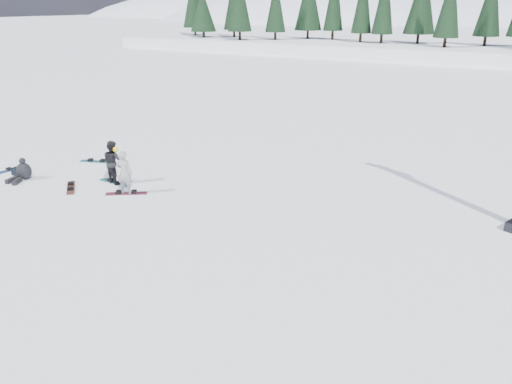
# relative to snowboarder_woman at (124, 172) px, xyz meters

# --- Properties ---
(ground) EXTENTS (420.00, 420.00, 0.00)m
(ground) POSITION_rel_snowboarder_woman_xyz_m (-1.13, -0.79, -0.83)
(ground) COLOR white
(ground) RESTS_ON ground
(alpine_backdrop) EXTENTS (412.50, 227.00, 53.20)m
(alpine_backdrop) POSITION_rel_snowboarder_woman_xyz_m (-12.86, 188.38, -14.81)
(alpine_backdrop) COLOR white
(alpine_backdrop) RESTS_ON ground
(snowboarder_woman) EXTENTS (0.69, 0.55, 1.78)m
(snowboarder_woman) POSITION_rel_snowboarder_woman_xyz_m (0.00, 0.00, 0.00)
(snowboarder_woman) COLOR gray
(snowboarder_woman) RESTS_ON ground
(snowboarder_man) EXTENTS (0.94, 0.80, 1.69)m
(snowboarder_man) POSITION_rel_snowboarder_woman_xyz_m (-1.23, 0.68, 0.01)
(snowboarder_man) COLOR black
(snowboarder_man) RESTS_ON ground
(seated_rider) EXTENTS (0.79, 1.14, 0.88)m
(seated_rider) POSITION_rel_snowboarder_woman_xyz_m (-4.64, -0.87, -0.49)
(seated_rider) COLOR black
(seated_rider) RESTS_ON ground
(gear_bag) EXTENTS (0.49, 0.37, 0.30)m
(gear_bag) POSITION_rel_snowboarder_woman_xyz_m (-5.34, -0.62, -0.68)
(gear_bag) COLOR black
(gear_bag) RESTS_ON ground
(snowboard_woman) EXTENTS (1.40, 1.07, 0.03)m
(snowboard_woman) POSITION_rel_snowboarder_woman_xyz_m (0.00, 0.00, -0.82)
(snowboard_woman) COLOR maroon
(snowboard_woman) RESTS_ON ground
(snowboard_man) EXTENTS (1.51, 0.32, 0.03)m
(snowboard_man) POSITION_rel_snowboarder_woman_xyz_m (-1.23, 0.68, -0.82)
(snowboard_man) COLOR #187384
(snowboard_man) RESTS_ON ground
(snowboard_loose_a) EXTENTS (0.46, 1.52, 0.03)m
(snowboard_loose_a) POSITION_rel_snowboarder_woman_xyz_m (-6.18, -0.75, -0.82)
(snowboard_loose_a) COLOR navy
(snowboard_loose_a) RESTS_ON ground
(snowboard_loose_c) EXTENTS (1.51, 0.77, 0.03)m
(snowboard_loose_c) POSITION_rel_snowboarder_woman_xyz_m (-3.93, 2.24, -0.82)
(snowboard_loose_c) COLOR #156F77
(snowboard_loose_c) RESTS_ON ground
(snowboard_loose_b) EXTENTS (1.30, 1.21, 0.03)m
(snowboard_loose_b) POSITION_rel_snowboarder_woman_xyz_m (-2.25, -0.61, -0.82)
(snowboard_loose_b) COLOR maroon
(snowboard_loose_b) RESTS_ON ground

